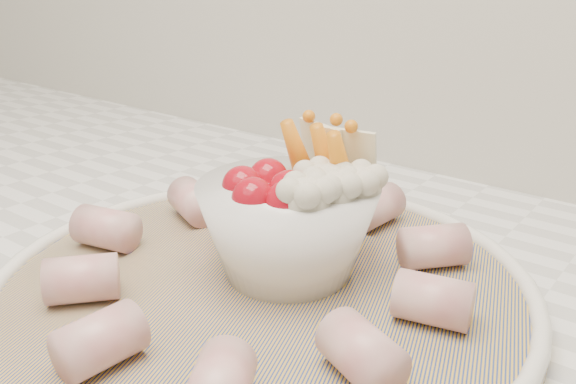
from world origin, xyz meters
The scene contains 3 objects.
serving_platter centered at (0.13, 1.43, 0.93)m, with size 0.47×0.47×0.02m.
veggie_bowl centered at (0.14, 1.46, 0.98)m, with size 0.13×0.13×0.11m.
cured_meat_rolls centered at (0.13, 1.43, 0.95)m, with size 0.30×0.30×0.03m.
Camera 1 is at (0.38, 1.13, 1.15)m, focal length 40.00 mm.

